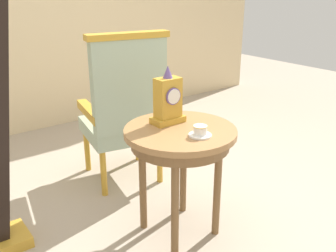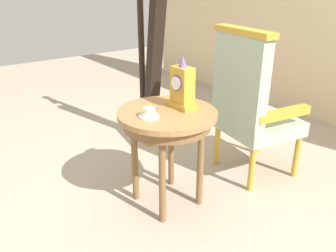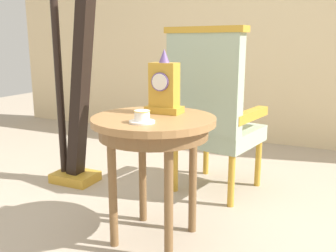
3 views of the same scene
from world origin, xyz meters
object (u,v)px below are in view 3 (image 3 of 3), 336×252
(armchair, at_px, (212,110))
(harp, at_px, (74,93))
(side_table, at_px, (154,133))
(mantel_clock, at_px, (164,88))
(teacup_left, at_px, (142,117))

(armchair, distance_m, harp, 1.00)
(side_table, distance_m, harp, 1.03)
(harp, bearing_deg, mantel_clock, -22.62)
(side_table, height_order, harp, harp)
(armchair, bearing_deg, mantel_clock, -96.30)
(mantel_clock, xyz_separation_m, harp, (-0.90, 0.38, -0.12))
(mantel_clock, relative_size, harp, 0.20)
(mantel_clock, bearing_deg, side_table, -91.38)
(side_table, distance_m, teacup_left, 0.19)
(mantel_clock, height_order, armchair, armchair)
(armchair, height_order, harp, harp)
(side_table, relative_size, teacup_left, 5.46)
(teacup_left, height_order, armchair, armchair)
(mantel_clock, bearing_deg, armchair, 83.70)
(side_table, bearing_deg, harp, 151.24)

